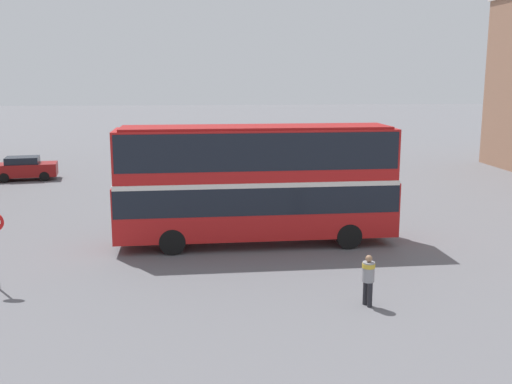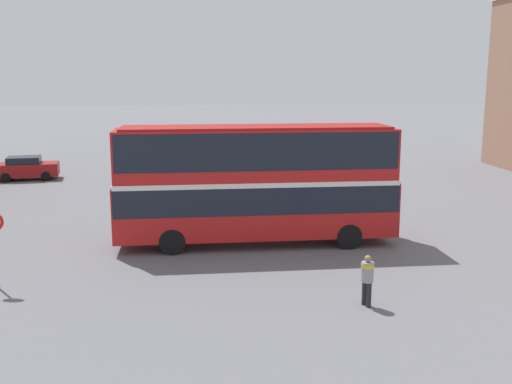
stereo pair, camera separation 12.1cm
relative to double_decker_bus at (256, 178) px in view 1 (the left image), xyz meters
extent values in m
plane|color=slate|center=(-1.02, 0.16, -2.82)|extent=(240.00, 240.00, 0.00)
cube|color=red|center=(0.00, 0.00, -1.26)|extent=(11.52, 2.76, 2.23)
cube|color=red|center=(0.00, 0.00, 0.93)|extent=(11.35, 2.68, 2.17)
cube|color=black|center=(0.00, 0.00, -0.76)|extent=(11.41, 2.78, 1.10)
cube|color=black|center=(0.00, 0.00, 1.19)|extent=(11.18, 2.70, 1.48)
cube|color=silver|center=(0.00, 0.00, -0.12)|extent=(11.41, 2.78, 0.20)
cube|color=maroon|center=(0.00, 0.00, 2.06)|extent=(10.83, 2.49, 0.10)
cylinder|color=black|center=(3.64, 1.19, -2.30)|extent=(1.05, 0.33, 1.04)
cylinder|color=black|center=(3.69, -1.01, -2.30)|extent=(1.05, 0.33, 1.04)
cylinder|color=black|center=(-3.47, 1.02, -2.30)|extent=(1.05, 0.33, 1.04)
cylinder|color=black|center=(-3.41, -1.19, -2.30)|extent=(1.05, 0.33, 1.04)
cylinder|color=#232328|center=(2.80, -7.23, -2.43)|extent=(0.15, 0.15, 0.78)
cylinder|color=#232328|center=(2.72, -7.00, -2.43)|extent=(0.15, 0.15, 0.78)
cylinder|color=gray|center=(2.76, -7.11, -1.73)|extent=(0.48, 0.48, 0.62)
cylinder|color=gold|center=(2.76, -7.11, -1.54)|extent=(0.51, 0.51, 0.14)
sphere|color=#936B4C|center=(2.76, -7.11, -1.32)|extent=(0.21, 0.21, 0.21)
cube|color=maroon|center=(-14.01, 17.05, -2.12)|extent=(4.28, 2.41, 0.85)
cube|color=black|center=(-14.17, 17.03, -1.47)|extent=(2.33, 1.94, 0.45)
cylinder|color=black|center=(-12.88, 18.05, -2.50)|extent=(0.67, 0.31, 0.64)
cylinder|color=black|center=(-12.64, 16.42, -2.50)|extent=(0.67, 0.31, 0.64)
cylinder|color=black|center=(-15.37, 17.68, -2.50)|extent=(0.67, 0.31, 0.64)
cylinder|color=black|center=(-15.13, 16.05, -2.50)|extent=(0.67, 0.31, 0.64)
camera|label=1|loc=(-2.26, -24.05, 4.12)|focal=42.00mm
camera|label=2|loc=(-2.14, -24.06, 4.12)|focal=42.00mm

